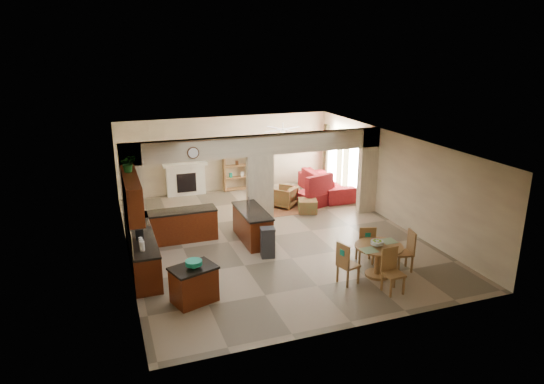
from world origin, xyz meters
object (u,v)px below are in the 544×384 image
object	(u,v)px
dining_table	(378,256)
sofa	(326,183)
armchair	(284,197)
kitchen_island	(194,284)

from	to	relation	value
dining_table	sofa	world-z (taller)	sofa
dining_table	armchair	world-z (taller)	dining_table
kitchen_island	armchair	bearing A→B (deg)	33.47
kitchen_island	sofa	world-z (taller)	sofa
dining_table	kitchen_island	bearing A→B (deg)	176.38
dining_table	armchair	xyz separation A→B (m)	(-0.27, 5.58, -0.16)
kitchen_island	armchair	size ratio (longest dim) A/B	1.42
armchair	sofa	bearing A→B (deg)	160.16
sofa	armchair	world-z (taller)	sofa
kitchen_island	dining_table	size ratio (longest dim) A/B	0.96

